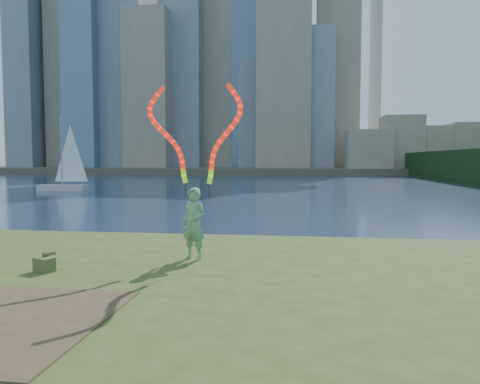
# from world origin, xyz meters

# --- Properties ---
(ground) EXTENTS (320.00, 320.00, 0.00)m
(ground) POSITION_xyz_m (0.00, 0.00, 0.00)
(ground) COLOR #192640
(ground) RESTS_ON ground
(grassy_knoll) EXTENTS (20.00, 18.00, 0.80)m
(grassy_knoll) POSITION_xyz_m (0.00, -2.30, 0.34)
(grassy_knoll) COLOR #374619
(grassy_knoll) RESTS_ON ground
(far_shore) EXTENTS (320.00, 40.00, 1.20)m
(far_shore) POSITION_xyz_m (0.00, 95.00, 0.60)
(far_shore) COLOR #4F4A3A
(far_shore) RESTS_ON ground
(woman_with_ribbons) EXTENTS (1.86, 0.78, 3.89)m
(woman_with_ribbons) POSITION_xyz_m (-0.30, 0.79, 2.24)
(woman_with_ribbons) COLOR #136D26
(woman_with_ribbons) RESTS_ON grassy_knoll
(canvas_bag) EXTENTS (0.43, 0.48, 0.34)m
(canvas_bag) POSITION_xyz_m (-2.82, -0.60, 0.94)
(canvas_bag) COLOR #494C2B
(canvas_bag) RESTS_ON grassy_knoll
(sailboat) EXTENTS (4.59, 1.64, 6.92)m
(sailboat) POSITION_xyz_m (-19.59, 31.44, 1.19)
(sailboat) COLOR silver
(sailboat) RESTS_ON ground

